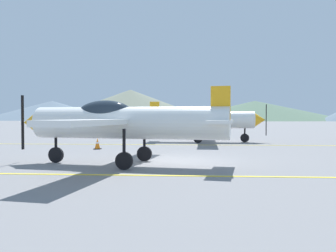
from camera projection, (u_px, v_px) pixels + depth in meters
ground_plane at (171, 161)px, 14.03m from camera, size 400.00×400.00×0.00m
apron_line_near at (163, 176)px, 10.43m from camera, size 80.00×0.16×0.01m
apron_line_far at (178, 145)px, 21.76m from camera, size 80.00×0.16×0.01m
airplane_near at (121, 122)px, 12.77m from camera, size 8.05×9.22×2.76m
airplane_mid at (206, 119)px, 24.25m from camera, size 7.97×9.19×2.76m
traffic_cone_front at (97, 144)px, 18.89m from camera, size 0.36×0.36×0.59m
hill_left at (52, 110)px, 176.78m from camera, size 66.42×66.42×9.47m
hill_centerleft at (130, 105)px, 135.76m from camera, size 64.23×64.23×11.95m
hill_centerright at (255, 111)px, 166.10m from camera, size 80.86×80.86×9.02m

